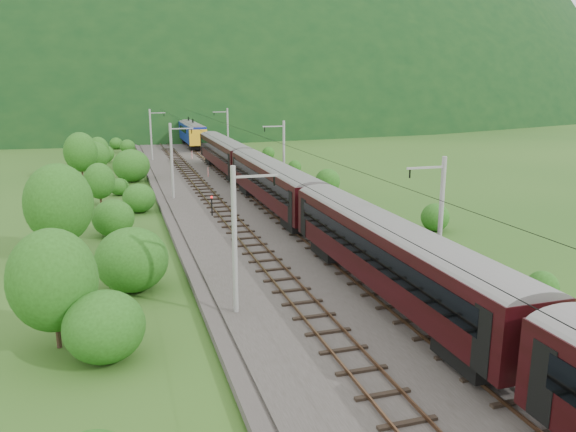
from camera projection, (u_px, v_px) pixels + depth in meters
name	position (u px, v px, depth m)	size (l,w,h in m)	color
ground	(342.00, 304.00, 32.37)	(600.00, 600.00, 0.00)	#214916
railbed	(290.00, 252.00, 41.62)	(14.00, 220.00, 0.30)	#38332D
track_left	(258.00, 252.00, 40.88)	(2.40, 220.00, 0.27)	brown
track_right	(320.00, 247.00, 42.26)	(2.40, 220.00, 0.27)	brown
catenary_left	(172.00, 159.00, 59.28)	(2.54, 192.28, 8.00)	gray
catenary_right	(283.00, 155.00, 62.81)	(2.54, 192.28, 8.00)	gray
overhead_wires	(290.00, 159.00, 40.01)	(4.83, 198.00, 0.03)	black
mountain_main	(137.00, 108.00, 273.87)	(504.00, 360.00, 244.00)	black
train	(317.00, 201.00, 42.25)	(3.16, 151.65, 5.51)	black
hazard_post_near	(208.00, 172.00, 73.53)	(0.14, 0.14, 1.32)	red
hazard_post_far	(192.00, 155.00, 91.22)	(0.14, 0.14, 1.29)	red
signal	(212.00, 204.00, 52.15)	(0.21, 0.21, 1.86)	black
vegetation_left	(90.00, 214.00, 43.31)	(14.02, 147.12, 6.89)	#224E14
vegetation_right	(406.00, 218.00, 48.21)	(6.40, 104.97, 2.57)	#224E14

